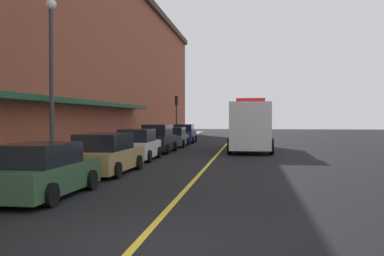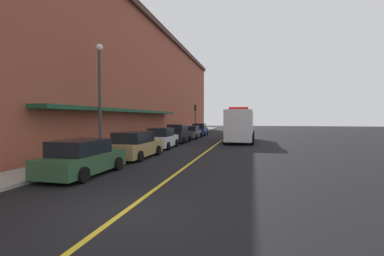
% 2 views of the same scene
% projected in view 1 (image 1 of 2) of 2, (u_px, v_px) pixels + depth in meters
% --- Properties ---
extents(ground_plane, '(112.00, 112.00, 0.00)m').
position_uv_depth(ground_plane, '(223.00, 149.00, 33.07)').
color(ground_plane, black).
extents(sidewalk_left, '(2.40, 70.00, 0.15)m').
position_uv_depth(sidewalk_left, '(141.00, 147.00, 33.88)').
color(sidewalk_left, '#9E9B93').
rests_on(sidewalk_left, ground).
extents(lane_center_stripe, '(0.16, 70.00, 0.01)m').
position_uv_depth(lane_center_stripe, '(223.00, 149.00, 33.07)').
color(lane_center_stripe, gold).
rests_on(lane_center_stripe, ground).
extents(brick_building_left, '(10.08, 64.00, 13.42)m').
position_uv_depth(brick_building_left, '(64.00, 59.00, 33.46)').
color(brick_building_left, brown).
rests_on(brick_building_left, ground).
extents(parked_car_0, '(2.14, 4.53, 1.58)m').
position_uv_depth(parked_car_0, '(42.00, 172.00, 12.87)').
color(parked_car_0, '#2D5133').
rests_on(parked_car_0, ground).
extents(parked_car_1, '(2.20, 4.90, 1.65)m').
position_uv_depth(parked_car_1, '(106.00, 155.00, 18.35)').
color(parked_car_1, '#A5844C').
rests_on(parked_car_1, ground).
extents(parked_car_2, '(2.05, 4.30, 1.69)m').
position_uv_depth(parked_car_2, '(138.00, 146.00, 24.14)').
color(parked_car_2, silver).
rests_on(parked_car_2, ground).
extents(parked_car_3, '(2.00, 4.45, 1.86)m').
position_uv_depth(parked_car_3, '(158.00, 140.00, 29.31)').
color(parked_car_3, black).
rests_on(parked_car_3, ground).
extents(parked_car_4, '(2.08, 4.40, 1.54)m').
position_uv_depth(parked_car_4, '(174.00, 138.00, 35.17)').
color(parked_car_4, '#595B60').
rests_on(parked_car_4, ground).
extents(parked_car_5, '(2.13, 4.69, 1.70)m').
position_uv_depth(parked_car_5, '(184.00, 134.00, 40.90)').
color(parked_car_5, navy).
rests_on(parked_car_5, ground).
extents(box_truck, '(2.95, 9.34, 3.51)m').
position_uv_depth(box_truck, '(251.00, 127.00, 31.08)').
color(box_truck, silver).
rests_on(box_truck, ground).
extents(parking_meter_0, '(0.14, 0.18, 1.33)m').
position_uv_depth(parking_meter_0, '(146.00, 135.00, 31.78)').
color(parking_meter_0, '#4C4C51').
rests_on(parking_meter_0, sidewalk_left).
extents(street_lamp_left, '(0.44, 0.44, 6.94)m').
position_uv_depth(street_lamp_left, '(51.00, 66.00, 18.01)').
color(street_lamp_left, '#33383D').
rests_on(street_lamp_left, sidewalk_left).
extents(traffic_light_near, '(0.38, 0.36, 4.30)m').
position_uv_depth(traffic_light_near, '(177.00, 109.00, 44.45)').
color(traffic_light_near, '#232326').
rests_on(traffic_light_near, sidewalk_left).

